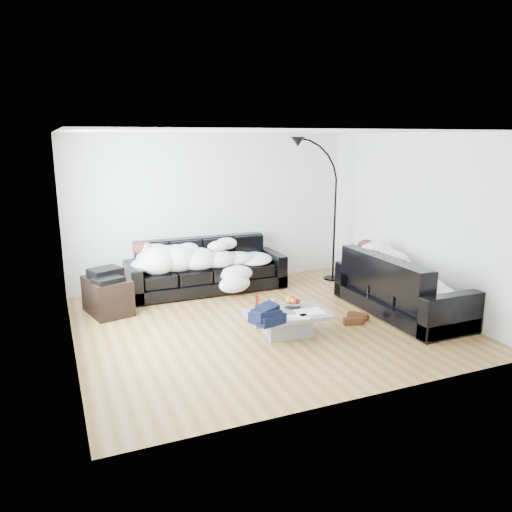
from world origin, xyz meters
name	(u,v)px	position (x,y,z in m)	size (l,w,h in m)	color
ground	(264,323)	(0.00, 0.00, 0.00)	(5.00, 5.00, 0.00)	brown
wall_back	(213,210)	(0.00, 2.25, 1.30)	(5.00, 0.02, 2.60)	silver
wall_left	(65,247)	(-2.50, 0.00, 1.30)	(0.02, 4.50, 2.60)	silver
wall_right	(415,220)	(2.50, 0.00, 1.30)	(0.02, 4.50, 2.60)	silver
ceiling	(265,132)	(0.00, 0.00, 2.60)	(5.00, 5.00, 0.00)	white
sofa_back	(206,266)	(-0.28, 1.79, 0.43)	(2.61, 0.91, 0.85)	black
sofa_right	(402,284)	(2.02, -0.39, 0.44)	(2.18, 0.93, 0.88)	black
sleeper_back	(207,254)	(-0.28, 1.74, 0.64)	(2.21, 0.76, 0.44)	white
sleeper_right	(403,271)	(2.02, -0.39, 0.65)	(1.87, 0.79, 0.46)	white
teal_cushion	(372,256)	(1.96, 0.29, 0.72)	(0.36, 0.30, 0.20)	#0E6657
coffee_table	(288,324)	(0.11, -0.51, 0.16)	(1.06, 0.62, 0.31)	#939699
fruit_bowl	(292,302)	(0.26, -0.33, 0.38)	(0.24, 0.24, 0.15)	white
wine_glass_a	(272,305)	(-0.06, -0.38, 0.40)	(0.07, 0.07, 0.17)	white
wine_glass_b	(268,309)	(-0.15, -0.47, 0.39)	(0.06, 0.06, 0.15)	white
wine_glass_c	(283,307)	(0.03, -0.53, 0.40)	(0.08, 0.08, 0.18)	white
candle_left	(256,303)	(-0.26, -0.34, 0.44)	(0.05, 0.05, 0.26)	maroon
candle_right	(258,302)	(-0.21, -0.28, 0.43)	(0.04, 0.04, 0.24)	maroon
newspaper_a	(310,312)	(0.38, -0.60, 0.32)	(0.36, 0.27, 0.01)	silver
newspaper_b	(298,317)	(0.14, -0.72, 0.32)	(0.29, 0.20, 0.01)	silver
navy_jacket	(263,308)	(-0.32, -0.70, 0.49)	(0.40, 0.34, 0.20)	black
shoes	(355,318)	(1.20, -0.45, 0.05)	(0.47, 0.34, 0.11)	#472311
av_cabinet	(108,296)	(-1.95, 1.28, 0.26)	(0.53, 0.77, 0.53)	black
stereo	(106,274)	(-1.95, 1.28, 0.59)	(0.44, 0.34, 0.13)	black
floor_lamp	(335,219)	(2.05, 1.56, 1.12)	(0.81, 0.32, 2.23)	black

